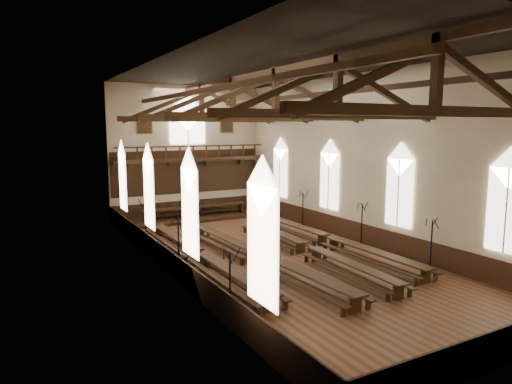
{
  "coord_description": "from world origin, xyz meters",
  "views": [
    {
      "loc": [
        -12.38,
        -20.37,
        6.9
      ],
      "look_at": [
        -0.32,
        1.5,
        3.31
      ],
      "focal_mm": 32.0,
      "sensor_mm": 36.0,
      "label": 1
    }
  ],
  "objects_px": {
    "candelabrum_left_near": "(230,296)",
    "candelabrum_left_mid": "(179,257)",
    "candelabrum_right_near": "(431,253)",
    "high_table": "(196,208)",
    "candelabrum_right_far": "(303,216)",
    "candelabrum_right_mid": "(361,232)",
    "refectory_row_c": "(308,248)",
    "candelabrum_left_far": "(146,232)",
    "dais": "(196,217)",
    "refectory_row_b": "(257,255)",
    "refectory_row_a": "(200,254)",
    "refectory_row_d": "(328,239)"
  },
  "relations": [
    {
      "from": "refectory_row_d",
      "to": "candelabrum_right_near",
      "type": "relative_size",
      "value": 5.7
    },
    {
      "from": "refectory_row_c",
      "to": "dais",
      "type": "xyz_separation_m",
      "value": [
        -1.48,
        12.48,
        -0.4
      ]
    },
    {
      "from": "candelabrum_left_far",
      "to": "refectory_row_d",
      "type": "bearing_deg",
      "value": -30.5
    },
    {
      "from": "dais",
      "to": "refectory_row_b",
      "type": "bearing_deg",
      "value": -97.38
    },
    {
      "from": "candelabrum_right_near",
      "to": "candelabrum_left_far",
      "type": "bearing_deg",
      "value": 135.91
    },
    {
      "from": "candelabrum_left_mid",
      "to": "candelabrum_left_far",
      "type": "height_order",
      "value": "candelabrum_left_far"
    },
    {
      "from": "candelabrum_right_far",
      "to": "high_table",
      "type": "bearing_deg",
      "value": 132.98
    },
    {
      "from": "candelabrum_left_mid",
      "to": "refectory_row_c",
      "type": "bearing_deg",
      "value": -4.89
    },
    {
      "from": "candelabrum_left_mid",
      "to": "candelabrum_right_far",
      "type": "xyz_separation_m",
      "value": [
        11.1,
        5.88,
        -0.1
      ]
    },
    {
      "from": "refectory_row_d",
      "to": "refectory_row_a",
      "type": "bearing_deg",
      "value": 175.72
    },
    {
      "from": "high_table",
      "to": "candelabrum_right_far",
      "type": "bearing_deg",
      "value": -47.02
    },
    {
      "from": "refectory_row_c",
      "to": "refectory_row_d",
      "type": "xyz_separation_m",
      "value": [
        2.05,
        0.95,
        0.04
      ]
    },
    {
      "from": "dais",
      "to": "candelabrum_left_near",
      "type": "relative_size",
      "value": 4.43
    },
    {
      "from": "refectory_row_c",
      "to": "candelabrum_left_far",
      "type": "xyz_separation_m",
      "value": [
        -6.99,
        6.27,
        0.36
      ]
    },
    {
      "from": "refectory_row_a",
      "to": "refectory_row_b",
      "type": "bearing_deg",
      "value": -31.12
    },
    {
      "from": "dais",
      "to": "candelabrum_right_mid",
      "type": "height_order",
      "value": "candelabrum_right_mid"
    },
    {
      "from": "candelabrum_left_near",
      "to": "candelabrum_right_mid",
      "type": "xyz_separation_m",
      "value": [
        11.1,
        5.43,
        0.0
      ]
    },
    {
      "from": "high_table",
      "to": "candelabrum_left_near",
      "type": "xyz_separation_m",
      "value": [
        -5.51,
        -17.43,
        -0.07
      ]
    },
    {
      "from": "high_table",
      "to": "candelabrum_left_mid",
      "type": "distance_m",
      "value": 13.1
    },
    {
      "from": "refectory_row_d",
      "to": "candelabrum_left_far",
      "type": "xyz_separation_m",
      "value": [
        -9.04,
        5.33,
        0.32
      ]
    },
    {
      "from": "dais",
      "to": "high_table",
      "type": "xyz_separation_m",
      "value": [
        0.0,
        -0.0,
        0.75
      ]
    },
    {
      "from": "candelabrum_right_near",
      "to": "candelabrum_right_far",
      "type": "distance_m",
      "value": 10.96
    },
    {
      "from": "candelabrum_right_mid",
      "to": "candelabrum_left_mid",
      "type": "bearing_deg",
      "value": 179.41
    },
    {
      "from": "refectory_row_a",
      "to": "dais",
      "type": "bearing_deg",
      "value": 69.67
    },
    {
      "from": "candelabrum_left_near",
      "to": "candelabrum_left_mid",
      "type": "bearing_deg",
      "value": 90.0
    },
    {
      "from": "dais",
      "to": "candelabrum_right_mid",
      "type": "relative_size",
      "value": 4.43
    },
    {
      "from": "high_table",
      "to": "candelabrum_left_near",
      "type": "bearing_deg",
      "value": -107.54
    },
    {
      "from": "candelabrum_left_near",
      "to": "candelabrum_right_far",
      "type": "xyz_separation_m",
      "value": [
        11.1,
        11.42,
        -0.03
      ]
    },
    {
      "from": "candelabrum_left_mid",
      "to": "candelabrum_right_mid",
      "type": "height_order",
      "value": "candelabrum_left_mid"
    },
    {
      "from": "dais",
      "to": "candelabrum_left_mid",
      "type": "distance_m",
      "value": 13.12
    },
    {
      "from": "refectory_row_c",
      "to": "candelabrum_left_far",
      "type": "distance_m",
      "value": 9.4
    },
    {
      "from": "candelabrum_left_mid",
      "to": "candelabrum_right_mid",
      "type": "distance_m",
      "value": 11.1
    },
    {
      "from": "candelabrum_left_near",
      "to": "candelabrum_right_near",
      "type": "bearing_deg",
      "value": 2.39
    },
    {
      "from": "refectory_row_b",
      "to": "refectory_row_d",
      "type": "relative_size",
      "value": 1.01
    },
    {
      "from": "candelabrum_left_far",
      "to": "candelabrum_right_near",
      "type": "relative_size",
      "value": 1.13
    },
    {
      "from": "refectory_row_a",
      "to": "high_table",
      "type": "relative_size",
      "value": 1.76
    },
    {
      "from": "high_table",
      "to": "candelabrum_left_mid",
      "type": "relative_size",
      "value": 2.89
    },
    {
      "from": "candelabrum_left_mid",
      "to": "candelabrum_right_near",
      "type": "distance_m",
      "value": 12.21
    },
    {
      "from": "candelabrum_right_mid",
      "to": "refectory_row_c",
      "type": "bearing_deg",
      "value": -173.3
    },
    {
      "from": "refectory_row_d",
      "to": "candelabrum_right_mid",
      "type": "height_order",
      "value": "candelabrum_right_mid"
    },
    {
      "from": "candelabrum_left_far",
      "to": "candelabrum_right_near",
      "type": "distance_m",
      "value": 15.45
    },
    {
      "from": "candelabrum_right_mid",
      "to": "refectory_row_b",
      "type": "bearing_deg",
      "value": -176.43
    },
    {
      "from": "dais",
      "to": "candelabrum_right_mid",
      "type": "distance_m",
      "value": 13.25
    },
    {
      "from": "candelabrum_left_mid",
      "to": "candelabrum_right_mid",
      "type": "relative_size",
      "value": 1.1
    },
    {
      "from": "dais",
      "to": "refectory_row_a",
      "type": "bearing_deg",
      "value": -110.33
    },
    {
      "from": "dais",
      "to": "candelabrum_right_near",
      "type": "relative_size",
      "value": 4.51
    },
    {
      "from": "candelabrum_left_near",
      "to": "refectory_row_a",
      "type": "bearing_deg",
      "value": 77.41
    },
    {
      "from": "refectory_row_b",
      "to": "candelabrum_right_mid",
      "type": "bearing_deg",
      "value": 3.57
    },
    {
      "from": "candelabrum_right_near",
      "to": "candelabrum_right_mid",
      "type": "distance_m",
      "value": 4.97
    },
    {
      "from": "candelabrum_right_mid",
      "to": "candelabrum_right_far",
      "type": "bearing_deg",
      "value": 90.0
    }
  ]
}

